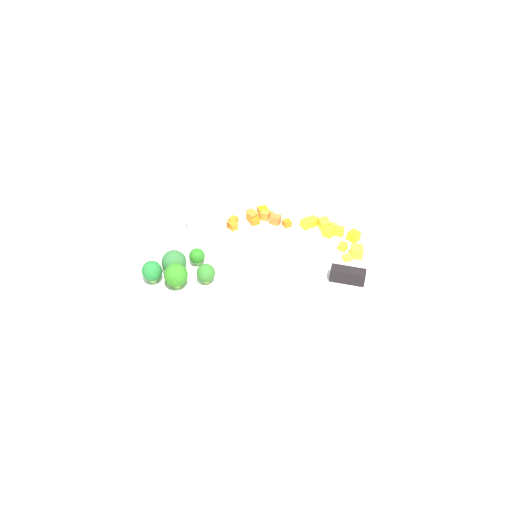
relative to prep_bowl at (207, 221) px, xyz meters
name	(u,v)px	position (x,y,z in m)	size (l,w,h in m)	color
ground_plane	(256,266)	(-0.12, 0.03, -0.03)	(4.00, 4.00, 0.00)	gray
cutting_board	(256,263)	(-0.12, 0.03, -0.03)	(0.43, 0.39, 0.01)	white
prep_bowl	(207,221)	(0.00, 0.00, 0.00)	(0.07, 0.07, 0.04)	silver
chef_knife	(305,270)	(-0.21, 0.01, -0.01)	(0.31, 0.11, 0.02)	silver
carrot_dice_0	(253,216)	(-0.06, -0.07, -0.01)	(0.02, 0.02, 0.02)	orange
carrot_dice_1	(285,223)	(-0.11, -0.09, -0.01)	(0.01, 0.01, 0.01)	orange
carrot_dice_2	(250,212)	(-0.04, -0.08, -0.02)	(0.01, 0.01, 0.01)	orange
carrot_dice_3	(265,215)	(-0.07, -0.09, -0.01)	(0.02, 0.02, 0.02)	orange
carrot_dice_4	(233,221)	(-0.03, -0.04, -0.01)	(0.02, 0.01, 0.01)	orange
carrot_dice_5	(254,221)	(-0.06, -0.06, -0.01)	(0.01, 0.02, 0.01)	orange
carrot_dice_6	(275,220)	(-0.10, -0.08, -0.01)	(0.02, 0.02, 0.02)	orange
carrot_dice_7	(271,215)	(-0.08, -0.10, -0.02)	(0.01, 0.01, 0.01)	orange
carrot_dice_8	(263,211)	(-0.06, -0.09, -0.01)	(0.02, 0.02, 0.02)	orange
carrot_dice_9	(233,226)	(-0.04, -0.03, -0.01)	(0.01, 0.02, 0.01)	orange
pepper_dice_0	(307,223)	(-0.15, -0.10, -0.01)	(0.02, 0.02, 0.02)	yellow
pepper_dice_1	(324,224)	(-0.18, -0.12, -0.01)	(0.02, 0.02, 0.02)	yellow
pepper_dice_2	(333,227)	(-0.20, -0.12, -0.01)	(0.01, 0.01, 0.01)	yellow
pepper_dice_3	(357,252)	(-0.26, -0.07, -0.01)	(0.02, 0.02, 0.02)	yellow
pepper_dice_4	(313,221)	(-0.16, -0.11, -0.01)	(0.02, 0.02, 0.02)	yellow
pepper_dice_5	(328,232)	(-0.20, -0.10, -0.01)	(0.02, 0.02, 0.02)	yellow
pepper_dice_6	(339,231)	(-0.21, -0.11, -0.01)	(0.02, 0.01, 0.01)	yellow
pepper_dice_7	(343,246)	(-0.23, -0.08, -0.01)	(0.01, 0.01, 0.01)	yellow
pepper_dice_8	(354,236)	(-0.24, -0.11, -0.01)	(0.02, 0.02, 0.02)	yellow
pepper_dice_9	(347,258)	(-0.25, -0.05, -0.02)	(0.01, 0.01, 0.01)	yellow
broccoli_floret_0	(152,271)	(0.00, 0.16, 0.00)	(0.03, 0.03, 0.04)	#8EBA62
broccoli_floret_1	(176,275)	(-0.04, 0.15, 0.00)	(0.04, 0.04, 0.04)	#7FC358
broccoli_floret_2	(197,256)	(-0.04, 0.08, 0.00)	(0.03, 0.03, 0.03)	#84BB62
broccoli_floret_3	(206,273)	(-0.08, 0.11, 0.00)	(0.03, 0.03, 0.04)	#95B956
broccoli_floret_4	(174,263)	(-0.02, 0.12, 0.00)	(0.04, 0.04, 0.05)	#94AD66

